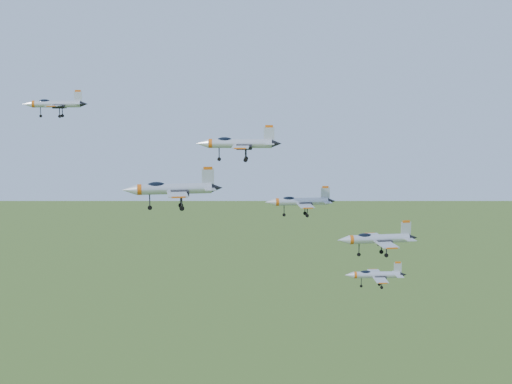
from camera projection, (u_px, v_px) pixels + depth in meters
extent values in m
cylinder|color=#B0B4BE|center=(56.00, 104.00, 121.55)|extent=(8.25, 2.13, 1.18)
cone|color=#B0B4BE|center=(27.00, 104.00, 121.37)|extent=(1.76, 1.36, 1.18)
cone|color=black|center=(84.00, 104.00, 121.72)|extent=(1.38, 1.15, 1.00)
ellipsoid|color=black|center=(44.00, 101.00, 121.41)|extent=(2.08, 1.08, 0.75)
cube|color=#B0B4BE|center=(54.00, 106.00, 119.08)|extent=(2.54, 4.21, 0.13)
cube|color=#B0B4BE|center=(61.00, 105.00, 124.10)|extent=(2.54, 4.21, 0.13)
cube|color=#B0B4BE|center=(78.00, 97.00, 121.50)|extent=(1.36, 0.27, 1.91)
cube|color=#C3520D|center=(78.00, 91.00, 121.36)|extent=(1.01, 0.24, 0.32)
cylinder|color=#B0B4BE|center=(240.00, 143.00, 111.75)|extent=(10.06, 3.23, 1.44)
cone|color=#B0B4BE|center=(202.00, 143.00, 111.92)|extent=(2.22, 1.78, 1.44)
cone|color=black|center=(277.00, 144.00, 111.59)|extent=(1.75, 1.49, 1.22)
ellipsoid|color=black|center=(225.00, 140.00, 111.74)|extent=(2.58, 1.46, 0.91)
cube|color=#B0B4BE|center=(241.00, 147.00, 108.72)|extent=(3.39, 5.25, 0.16)
cube|color=#B0B4BE|center=(242.00, 144.00, 114.85)|extent=(3.39, 5.25, 0.16)
cube|color=#B0B4BE|center=(269.00, 134.00, 111.40)|extent=(1.66, 0.43, 2.33)
cube|color=#C3520D|center=(269.00, 126.00, 111.22)|extent=(1.23, 0.37, 0.39)
cylinder|color=#B0B4BE|center=(174.00, 189.00, 92.73)|extent=(9.68, 1.50, 1.40)
cone|color=#B0B4BE|center=(129.00, 190.00, 91.79)|extent=(1.95, 1.42, 1.40)
cone|color=black|center=(217.00, 188.00, 93.64)|extent=(1.52, 1.20, 1.19)
ellipsoid|color=black|center=(156.00, 185.00, 92.27)|extent=(2.37, 1.03, 0.89)
cube|color=#B0B4BE|center=(177.00, 194.00, 89.87)|extent=(2.52, 4.75, 0.15)
cube|color=#B0B4BE|center=(175.00, 188.00, 95.74)|extent=(2.52, 4.75, 0.15)
cube|color=#B0B4BE|center=(208.00, 177.00, 93.23)|extent=(1.61, 0.15, 2.25)
cube|color=#C3520D|center=(208.00, 168.00, 93.05)|extent=(1.18, 0.16, 0.38)
cylinder|color=#B0B4BE|center=(302.00, 202.00, 122.59)|extent=(9.15, 1.74, 1.31)
cone|color=#B0B4BE|center=(270.00, 202.00, 122.01)|extent=(1.88, 1.40, 1.31)
cone|color=black|center=(332.00, 201.00, 123.15)|extent=(1.47, 1.18, 1.12)
ellipsoid|color=black|center=(289.00, 199.00, 122.28)|extent=(2.27, 1.05, 0.83)
cube|color=#B0B4BE|center=(306.00, 206.00, 119.87)|extent=(2.53, 4.55, 0.14)
cube|color=#B0B4BE|center=(300.00, 200.00, 125.44)|extent=(2.53, 4.55, 0.14)
cube|color=#B0B4BE|center=(325.00, 193.00, 122.83)|extent=(1.52, 0.19, 2.12)
cube|color=#C3520D|center=(325.00, 187.00, 122.66)|extent=(1.12, 0.19, 0.35)
cylinder|color=#B0B4BE|center=(379.00, 239.00, 106.21)|extent=(9.18, 1.34, 1.33)
cone|color=#B0B4BE|center=(343.00, 240.00, 105.37)|extent=(1.84, 1.33, 1.33)
cone|color=black|center=(413.00, 238.00, 107.02)|extent=(1.43, 1.13, 1.13)
ellipsoid|color=black|center=(365.00, 236.00, 105.79)|extent=(2.25, 0.96, 0.84)
cube|color=#B0B4BE|center=(387.00, 245.00, 103.49)|extent=(2.35, 4.49, 0.14)
cube|color=#B0B4BE|center=(374.00, 236.00, 109.07)|extent=(2.35, 4.49, 0.14)
cube|color=#B0B4BE|center=(406.00, 229.00, 106.64)|extent=(1.53, 0.12, 2.14)
cube|color=#C3520D|center=(406.00, 222.00, 106.48)|extent=(1.12, 0.14, 0.36)
cylinder|color=#B0B4BE|center=(377.00, 275.00, 124.00)|extent=(8.11, 2.13, 1.16)
cone|color=#B0B4BE|center=(349.00, 275.00, 123.85)|extent=(1.73, 1.35, 1.16)
cone|color=black|center=(403.00, 275.00, 124.15)|extent=(1.36, 1.13, 0.99)
ellipsoid|color=black|center=(366.00, 272.00, 123.87)|extent=(2.05, 1.07, 0.74)
cube|color=#B0B4BE|center=(381.00, 280.00, 121.57)|extent=(2.51, 4.15, 0.12)
cube|color=#B0B4BE|center=(375.00, 272.00, 126.51)|extent=(2.51, 4.15, 0.12)
cube|color=#B0B4BE|center=(398.00, 268.00, 123.94)|extent=(1.34, 0.27, 1.87)
cube|color=#C3520D|center=(398.00, 262.00, 123.79)|extent=(0.99, 0.24, 0.31)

